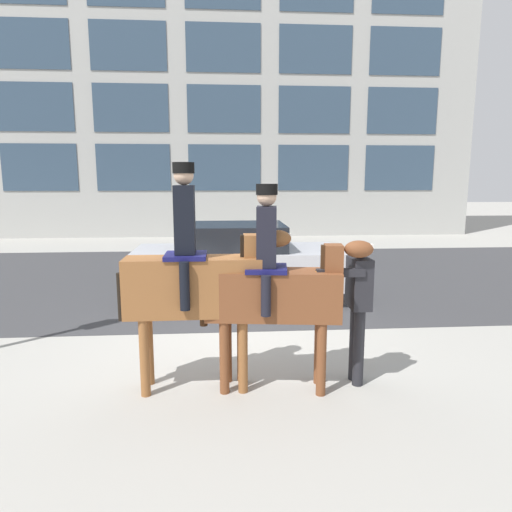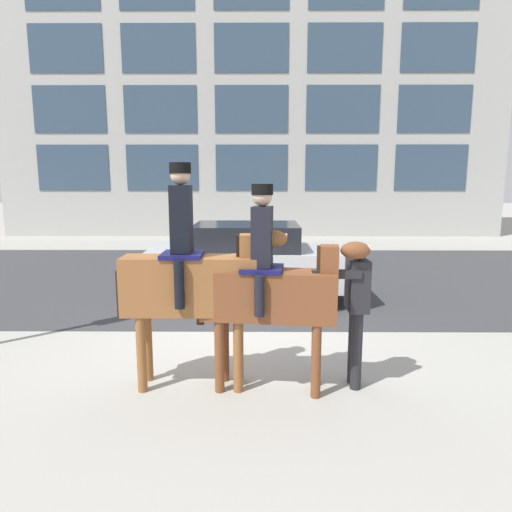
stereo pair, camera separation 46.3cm
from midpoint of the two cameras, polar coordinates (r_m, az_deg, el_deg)
ground_plane at (r=6.98m, az=-0.41°, el=-10.83°), size 80.00×80.00×0.00m
road_surface at (r=11.55m, az=-0.07°, el=-2.54°), size 21.24×8.50×0.01m
mounted_horse_lead at (r=5.26m, az=-5.48°, el=-2.83°), size 1.98×0.65×2.62m
mounted_horse_companion at (r=5.20m, az=4.55°, el=-4.11°), size 1.96×0.65×2.39m
pedestrian_bystander at (r=5.47m, az=14.74°, el=-5.68°), size 0.82×0.43×1.73m
street_car_near_lane at (r=9.21m, az=0.75°, el=-0.64°), size 4.13×1.85×1.55m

